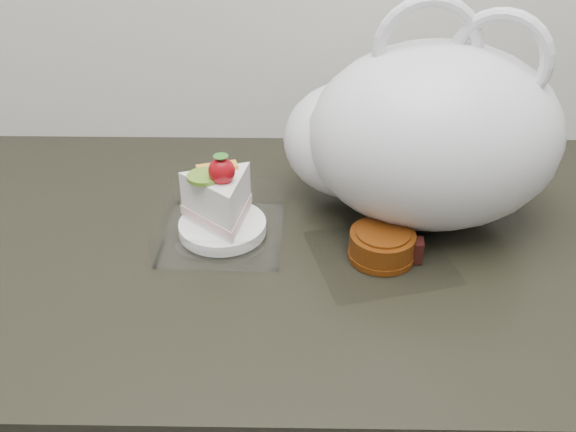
% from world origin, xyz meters
% --- Properties ---
extents(cake_tray, '(0.17, 0.17, 0.13)m').
position_xyz_m(cake_tray, '(-0.07, 1.70, 0.93)').
color(cake_tray, white).
rests_on(cake_tray, counter).
extents(mooncake_wrap, '(0.21, 0.20, 0.04)m').
position_xyz_m(mooncake_wrap, '(0.15, 1.65, 0.92)').
color(mooncake_wrap, white).
rests_on(mooncake_wrap, counter).
extents(plastic_bag, '(0.41, 0.33, 0.31)m').
position_xyz_m(plastic_bag, '(0.20, 1.76, 1.02)').
color(plastic_bag, silver).
rests_on(plastic_bag, counter).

